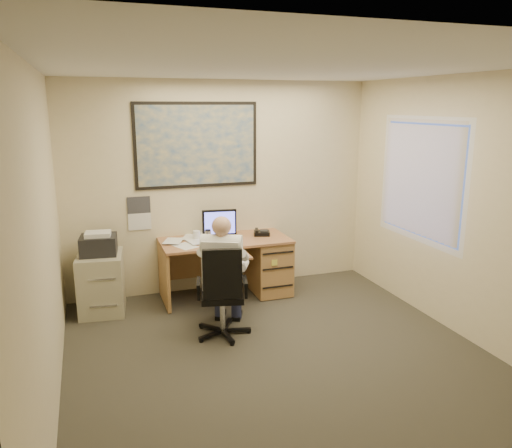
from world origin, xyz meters
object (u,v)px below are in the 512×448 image
object	(u,v)px
desk	(250,260)
filing_cabinet	(101,278)
office_chair	(225,310)
person	(221,276)

from	to	relation	value
desk	filing_cabinet	bearing A→B (deg)	-179.44
filing_cabinet	desk	bearing A→B (deg)	7.43
office_chair	person	bearing A→B (deg)	111.59
office_chair	filing_cabinet	bearing A→B (deg)	150.72
office_chair	person	world-z (taller)	person
person	office_chair	bearing A→B (deg)	-57.15
desk	filing_cabinet	world-z (taller)	desk
filing_cabinet	person	bearing A→B (deg)	-34.01
person	desk	bearing A→B (deg)	82.34
person	filing_cabinet	bearing A→B (deg)	163.75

